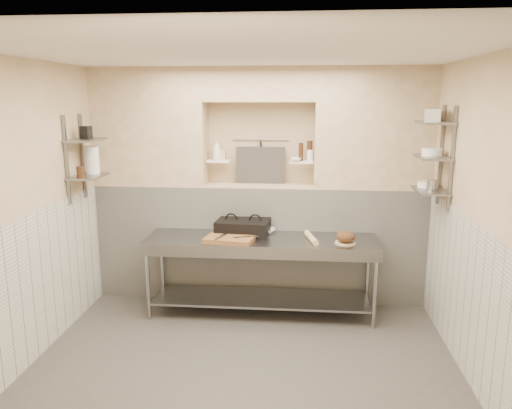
# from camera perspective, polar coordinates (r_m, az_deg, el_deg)

# --- Properties ---
(floor) EXTENTS (4.00, 3.90, 0.10)m
(floor) POSITION_cam_1_polar(r_m,az_deg,el_deg) (4.90, -1.40, -18.49)
(floor) COLOR #48433F
(floor) RESTS_ON ground
(ceiling) EXTENTS (4.00, 3.90, 0.10)m
(ceiling) POSITION_cam_1_polar(r_m,az_deg,el_deg) (4.25, -1.61, 17.58)
(ceiling) COLOR silver
(ceiling) RESTS_ON ground
(wall_left) EXTENTS (0.10, 3.90, 2.80)m
(wall_left) POSITION_cam_1_polar(r_m,az_deg,el_deg) (5.02, -25.45, -1.12)
(wall_left) COLOR beige
(wall_left) RESTS_ON ground
(wall_right) EXTENTS (0.10, 3.90, 2.80)m
(wall_right) POSITION_cam_1_polar(r_m,az_deg,el_deg) (4.59, 24.84, -2.18)
(wall_right) COLOR beige
(wall_right) RESTS_ON ground
(wall_back) EXTENTS (4.00, 0.10, 2.80)m
(wall_back) POSITION_cam_1_polar(r_m,az_deg,el_deg) (6.30, 0.61, 2.51)
(wall_back) COLOR beige
(wall_back) RESTS_ON ground
(wall_front) EXTENTS (4.00, 0.10, 2.80)m
(wall_front) POSITION_cam_1_polar(r_m,az_deg,el_deg) (2.48, -7.01, -12.80)
(wall_front) COLOR beige
(wall_front) RESTS_ON ground
(backwall_lower) EXTENTS (4.00, 0.40, 1.40)m
(backwall_lower) POSITION_cam_1_polar(r_m,az_deg,el_deg) (6.21, 0.41, -4.24)
(backwall_lower) COLOR silver
(backwall_lower) RESTS_ON floor
(alcove_sill) EXTENTS (1.30, 0.40, 0.02)m
(alcove_sill) POSITION_cam_1_polar(r_m,az_deg,el_deg) (6.05, 0.42, 2.22)
(alcove_sill) COLOR beige
(alcove_sill) RESTS_ON backwall_lower
(backwall_pillar_left) EXTENTS (1.35, 0.40, 1.40)m
(backwall_pillar_left) POSITION_cam_1_polar(r_m,az_deg,el_deg) (6.23, -11.95, 8.63)
(backwall_pillar_left) COLOR beige
(backwall_pillar_left) RESTS_ON backwall_lower
(backwall_pillar_right) EXTENTS (1.35, 0.40, 1.40)m
(backwall_pillar_right) POSITION_cam_1_polar(r_m,az_deg,el_deg) (6.01, 13.26, 8.46)
(backwall_pillar_right) COLOR beige
(backwall_pillar_right) RESTS_ON backwall_lower
(backwall_header) EXTENTS (1.30, 0.40, 0.40)m
(backwall_header) POSITION_cam_1_polar(r_m,az_deg,el_deg) (5.97, 0.44, 13.55)
(backwall_header) COLOR beige
(backwall_header) RESTS_ON backwall_lower
(wainscot_left) EXTENTS (0.02, 3.90, 1.40)m
(wainscot_left) POSITION_cam_1_polar(r_m,az_deg,el_deg) (5.18, -24.18, -8.71)
(wainscot_left) COLOR silver
(wainscot_left) RESTS_ON floor
(wainscot_right) EXTENTS (0.02, 3.90, 1.40)m
(wainscot_right) POSITION_cam_1_polar(r_m,az_deg,el_deg) (4.78, 23.41, -10.34)
(wainscot_right) COLOR silver
(wainscot_right) RESTS_ON floor
(alcove_shelf_left) EXTENTS (0.28, 0.16, 0.02)m
(alcove_shelf_left) POSITION_cam_1_polar(r_m,az_deg,el_deg) (6.07, -4.30, 4.98)
(alcove_shelf_left) COLOR white
(alcove_shelf_left) RESTS_ON backwall_lower
(alcove_shelf_right) EXTENTS (0.28, 0.16, 0.02)m
(alcove_shelf_right) POSITION_cam_1_polar(r_m,az_deg,el_deg) (5.99, 5.21, 4.87)
(alcove_shelf_right) COLOR white
(alcove_shelf_right) RESTS_ON backwall_lower
(utensil_rail) EXTENTS (0.70, 0.02, 0.02)m
(utensil_rail) POSITION_cam_1_polar(r_m,az_deg,el_deg) (6.16, 0.56, 7.45)
(utensil_rail) COLOR gray
(utensil_rail) RESTS_ON wall_back
(hanging_steel) EXTENTS (0.02, 0.02, 0.30)m
(hanging_steel) POSITION_cam_1_polar(r_m,az_deg,el_deg) (6.15, 0.54, 5.86)
(hanging_steel) COLOR black
(hanging_steel) RESTS_ON utensil_rail
(splash_panel) EXTENTS (0.60, 0.08, 0.45)m
(splash_panel) POSITION_cam_1_polar(r_m,az_deg,el_deg) (6.12, 0.50, 4.50)
(splash_panel) COLOR #383330
(splash_panel) RESTS_ON alcove_sill
(shelf_rail_left_a) EXTENTS (0.03, 0.03, 0.95)m
(shelf_rail_left_a) POSITION_cam_1_polar(r_m,az_deg,el_deg) (6.01, -19.18, 5.25)
(shelf_rail_left_a) COLOR slate
(shelf_rail_left_a) RESTS_ON wall_left
(shelf_rail_left_b) EXTENTS (0.03, 0.03, 0.95)m
(shelf_rail_left_b) POSITION_cam_1_polar(r_m,az_deg,el_deg) (5.65, -20.83, 4.74)
(shelf_rail_left_b) COLOR slate
(shelf_rail_left_b) RESTS_ON wall_left
(wall_shelf_left_lower) EXTENTS (0.30, 0.50, 0.02)m
(wall_shelf_left_lower) POSITION_cam_1_polar(r_m,az_deg,el_deg) (5.80, -18.63, 3.07)
(wall_shelf_left_lower) COLOR slate
(wall_shelf_left_lower) RESTS_ON wall_left
(wall_shelf_left_upper) EXTENTS (0.30, 0.50, 0.03)m
(wall_shelf_left_upper) POSITION_cam_1_polar(r_m,az_deg,el_deg) (5.76, -18.90, 7.00)
(wall_shelf_left_upper) COLOR slate
(wall_shelf_left_upper) RESTS_ON wall_left
(shelf_rail_right_a) EXTENTS (0.03, 0.03, 1.05)m
(shelf_rail_right_a) POSITION_cam_1_polar(r_m,az_deg,el_deg) (5.67, 20.37, 5.31)
(shelf_rail_right_a) COLOR slate
(shelf_rail_right_a) RESTS_ON wall_right
(shelf_rail_right_b) EXTENTS (0.03, 0.03, 1.05)m
(shelf_rail_right_b) POSITION_cam_1_polar(r_m,az_deg,el_deg) (5.29, 21.47, 4.80)
(shelf_rail_right_b) COLOR slate
(shelf_rail_right_b) RESTS_ON wall_right
(wall_shelf_right_lower) EXTENTS (0.30, 0.50, 0.02)m
(wall_shelf_right_lower) POSITION_cam_1_polar(r_m,az_deg,el_deg) (5.50, 19.28, 1.50)
(wall_shelf_right_lower) COLOR slate
(wall_shelf_right_lower) RESTS_ON wall_right
(wall_shelf_right_mid) EXTENTS (0.30, 0.50, 0.02)m
(wall_shelf_right_mid) POSITION_cam_1_polar(r_m,az_deg,el_deg) (5.45, 19.53, 5.12)
(wall_shelf_right_mid) COLOR slate
(wall_shelf_right_mid) RESTS_ON wall_right
(wall_shelf_right_upper) EXTENTS (0.30, 0.50, 0.03)m
(wall_shelf_right_upper) POSITION_cam_1_polar(r_m,az_deg,el_deg) (5.42, 19.79, 8.79)
(wall_shelf_right_upper) COLOR slate
(wall_shelf_right_upper) RESTS_ON wall_right
(prep_table) EXTENTS (2.60, 0.70, 0.90)m
(prep_table) POSITION_cam_1_polar(r_m,az_deg,el_deg) (5.69, 0.59, -6.41)
(prep_table) COLOR gray
(prep_table) RESTS_ON floor
(panini_press) EXTENTS (0.63, 0.48, 0.16)m
(panini_press) POSITION_cam_1_polar(r_m,az_deg,el_deg) (5.80, -1.47, -2.55)
(panini_press) COLOR black
(panini_press) RESTS_ON prep_table
(cutting_board) EXTENTS (0.58, 0.45, 0.05)m
(cutting_board) POSITION_cam_1_polar(r_m,az_deg,el_deg) (5.53, -2.98, -3.92)
(cutting_board) COLOR brown
(cutting_board) RESTS_ON prep_table
(knife_blade) EXTENTS (0.28, 0.14, 0.01)m
(knife_blade) POSITION_cam_1_polar(r_m,az_deg,el_deg) (5.50, -1.18, -3.72)
(knife_blade) COLOR gray
(knife_blade) RESTS_ON cutting_board
(tongs) EXTENTS (0.11, 0.26, 0.02)m
(tongs) POSITION_cam_1_polar(r_m,az_deg,el_deg) (5.49, -4.05, -3.68)
(tongs) COLOR gray
(tongs) RESTS_ON cutting_board
(mixing_bowl) EXTENTS (0.21, 0.21, 0.05)m
(mixing_bowl) POSITION_cam_1_polar(r_m,az_deg,el_deg) (5.84, 1.15, -3.01)
(mixing_bowl) COLOR white
(mixing_bowl) RESTS_ON prep_table
(rolling_pin) EXTENTS (0.16, 0.44, 0.07)m
(rolling_pin) POSITION_cam_1_polar(r_m,az_deg,el_deg) (5.55, 6.32, -3.80)
(rolling_pin) COLOR tan
(rolling_pin) RESTS_ON prep_table
(bread_board) EXTENTS (0.23, 0.23, 0.01)m
(bread_board) POSITION_cam_1_polar(r_m,az_deg,el_deg) (5.51, 10.19, -4.32)
(bread_board) COLOR tan
(bread_board) RESTS_ON prep_table
(bread_loaf) EXTENTS (0.21, 0.21, 0.12)m
(bread_loaf) POSITION_cam_1_polar(r_m,az_deg,el_deg) (5.49, 10.21, -3.64)
(bread_loaf) COLOR #4C2D19
(bread_loaf) RESTS_ON bread_board
(bottle_soap) EXTENTS (0.12, 0.12, 0.25)m
(bottle_soap) POSITION_cam_1_polar(r_m,az_deg,el_deg) (6.05, -4.50, 6.25)
(bottle_soap) COLOR white
(bottle_soap) RESTS_ON alcove_shelf_left
(jar_alcove) EXTENTS (0.08, 0.08, 0.13)m
(jar_alcove) POSITION_cam_1_polar(r_m,az_deg,el_deg) (6.08, -3.90, 5.71)
(jar_alcove) COLOR beige
(jar_alcove) RESTS_ON alcove_shelf_left
(bowl_alcove) EXTENTS (0.18, 0.18, 0.04)m
(bowl_alcove) POSITION_cam_1_polar(r_m,az_deg,el_deg) (5.94, 4.54, 5.15)
(bowl_alcove) COLOR white
(bowl_alcove) RESTS_ON alcove_shelf_right
(condiment_a) EXTENTS (0.07, 0.07, 0.24)m
(condiment_a) POSITION_cam_1_polar(r_m,az_deg,el_deg) (6.01, 6.15, 6.14)
(condiment_a) COLOR #361D0F
(condiment_a) RESTS_ON alcove_shelf_right
(condiment_b) EXTENTS (0.05, 0.05, 0.22)m
(condiment_b) POSITION_cam_1_polar(r_m,az_deg,el_deg) (5.99, 5.16, 6.03)
(condiment_b) COLOR #361D0F
(condiment_b) RESTS_ON alcove_shelf_right
(condiment_c) EXTENTS (0.08, 0.08, 0.13)m
(condiment_c) POSITION_cam_1_polar(r_m,az_deg,el_deg) (6.00, 6.19, 5.61)
(condiment_c) COLOR white
(condiment_c) RESTS_ON alcove_shelf_right
(jug_left) EXTENTS (0.15, 0.15, 0.30)m
(jug_left) POSITION_cam_1_polar(r_m,az_deg,el_deg) (5.91, -18.20, 4.86)
(jug_left) COLOR white
(jug_left) RESTS_ON wall_shelf_left_lower
(jar_left) EXTENTS (0.08, 0.08, 0.12)m
(jar_left) POSITION_cam_1_polar(r_m,az_deg,el_deg) (5.63, -19.43, 3.51)
(jar_left) COLOR #361D0F
(jar_left) RESTS_ON wall_shelf_left_lower
(box_left_upper) EXTENTS (0.11, 0.11, 0.14)m
(box_left_upper) POSITION_cam_1_polar(r_m,az_deg,el_deg) (5.78, -18.84, 7.82)
(box_left_upper) COLOR black
(box_left_upper) RESTS_ON wall_shelf_left_upper
(bowl_right) EXTENTS (0.20, 0.20, 0.06)m
(bowl_right) POSITION_cam_1_polar(r_m,az_deg,el_deg) (5.63, 18.96, 2.19)
(bowl_right) COLOR white
(bowl_right) RESTS_ON wall_shelf_right_lower
(canister_right) EXTENTS (0.11, 0.11, 0.11)m
(canister_right) POSITION_cam_1_polar(r_m,az_deg,el_deg) (5.42, 19.49, 2.08)
(canister_right) COLOR gray
(canister_right) RESTS_ON wall_shelf_right_lower
(bowl_right_mid) EXTENTS (0.21, 0.21, 0.08)m
(bowl_right_mid) POSITION_cam_1_polar(r_m,az_deg,el_deg) (5.48, 19.46, 5.70)
(bowl_right_mid) COLOR white
(bowl_right_mid) RESTS_ON wall_shelf_right_mid
(basket_right) EXTENTS (0.23, 0.25, 0.12)m
(basket_right) POSITION_cam_1_polar(r_m,az_deg,el_deg) (5.46, 19.73, 9.60)
(basket_right) COLOR gray
(basket_right) RESTS_ON wall_shelf_right_upper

